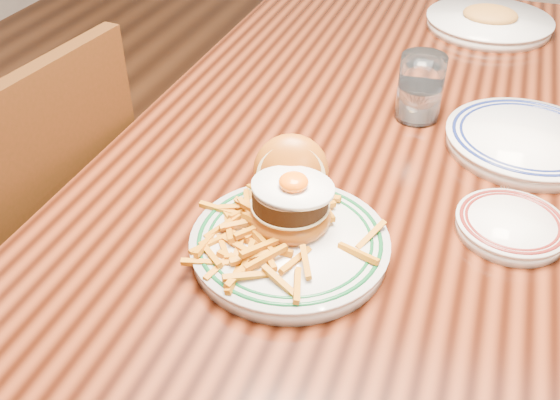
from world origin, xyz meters
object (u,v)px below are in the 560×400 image
(table, at_px, (366,164))
(side_plate, at_px, (511,225))
(main_plate, at_px, (290,225))
(chair_left, at_px, (29,262))

(table, height_order, side_plate, side_plate)
(side_plate, bearing_deg, main_plate, -134.14)
(table, height_order, chair_left, chair_left)
(chair_left, xyz_separation_m, side_plate, (0.86, 0.08, 0.26))
(chair_left, relative_size, side_plate, 5.46)
(chair_left, height_order, main_plate, chair_left)
(side_plate, bearing_deg, table, 159.44)
(table, height_order, main_plate, main_plate)
(table, bearing_deg, main_plate, -95.12)
(table, distance_m, chair_left, 0.69)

